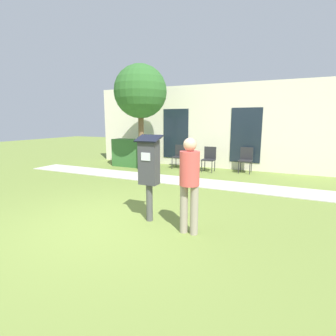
% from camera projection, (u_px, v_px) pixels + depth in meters
% --- Properties ---
extents(ground_plane, '(40.00, 40.00, 0.00)m').
position_uv_depth(ground_plane, '(104.00, 225.00, 4.69)').
color(ground_plane, olive).
extents(sidewalk, '(12.00, 1.10, 0.02)m').
position_uv_depth(sidewalk, '(183.00, 181.00, 8.06)').
color(sidewalk, '#B7B2A8').
rests_on(sidewalk, ground).
extents(building_facade, '(10.00, 0.26, 3.20)m').
position_uv_depth(building_facade, '(210.00, 127.00, 10.24)').
color(building_facade, beige).
rests_on(building_facade, ground).
extents(parking_meter, '(0.44, 0.31, 1.59)m').
position_uv_depth(parking_meter, '(149.00, 167.00, 4.72)').
color(parking_meter, '#4C4C4C').
rests_on(parking_meter, ground).
extents(person_standing, '(0.32, 0.32, 1.58)m').
position_uv_depth(person_standing, '(189.00, 179.00, 4.19)').
color(person_standing, gray).
rests_on(person_standing, ground).
extents(outdoor_chair_left, '(0.44, 0.44, 0.90)m').
position_uv_depth(outdoor_chair_left, '(180.00, 155.00, 10.22)').
color(outdoor_chair_left, '#262628').
rests_on(outdoor_chair_left, ground).
extents(outdoor_chair_middle, '(0.44, 0.44, 0.90)m').
position_uv_depth(outdoor_chair_middle, '(209.00, 157.00, 9.53)').
color(outdoor_chair_middle, '#262628').
rests_on(outdoor_chair_middle, ground).
extents(outdoor_chair_right, '(0.44, 0.44, 0.90)m').
position_uv_depth(outdoor_chair_right, '(246.00, 158.00, 9.30)').
color(outdoor_chair_right, '#262628').
rests_on(outdoor_chair_right, ground).
extents(hedge_row, '(1.72, 0.60, 1.10)m').
position_uv_depth(hedge_row, '(134.00, 153.00, 10.53)').
color(hedge_row, '#33662D').
rests_on(hedge_row, ground).
extents(tree, '(1.90, 1.90, 3.82)m').
position_uv_depth(tree, '(140.00, 92.00, 9.38)').
color(tree, brown).
rests_on(tree, ground).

